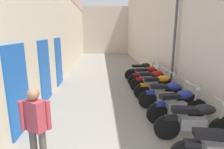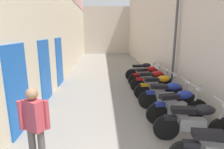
{
  "view_description": "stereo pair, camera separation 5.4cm",
  "coord_description": "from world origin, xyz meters",
  "px_view_note": "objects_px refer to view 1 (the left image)",
  "views": [
    {
      "loc": [
        -0.51,
        -0.98,
        2.47
      ],
      "look_at": [
        -0.16,
        4.99,
        1.08
      ],
      "focal_mm": 29.46,
      "sensor_mm": 36.0,
      "label": 1
    },
    {
      "loc": [
        -0.46,
        -0.98,
        2.47
      ],
      "look_at": [
        -0.16,
        4.99,
        1.08
      ],
      "focal_mm": 29.46,
      "sensor_mm": 36.0,
      "label": 2
    }
  ],
  "objects_px": {
    "motorcycle_sixth": "(152,80)",
    "motorcycle_seventh": "(147,75)",
    "motorcycle_second": "(196,121)",
    "street_lamp": "(173,23)",
    "motorcycle_fourth": "(168,94)",
    "motorcycle_third": "(178,104)",
    "motorcycle_eighth": "(142,71)",
    "motorcycle_fifth": "(158,86)",
    "pedestrian_by_doorway": "(36,125)"
  },
  "relations": [
    {
      "from": "pedestrian_by_doorway",
      "to": "motorcycle_sixth",
      "type": "bearing_deg",
      "value": 53.21
    },
    {
      "from": "motorcycle_third",
      "to": "motorcycle_fifth",
      "type": "distance_m",
      "value": 1.8
    },
    {
      "from": "motorcycle_third",
      "to": "motorcycle_sixth",
      "type": "height_order",
      "value": "same"
    },
    {
      "from": "motorcycle_sixth",
      "to": "motorcycle_third",
      "type": "bearing_deg",
      "value": -90.0
    },
    {
      "from": "motorcycle_seventh",
      "to": "pedestrian_by_doorway",
      "type": "height_order",
      "value": "pedestrian_by_doorway"
    },
    {
      "from": "motorcycle_fifth",
      "to": "motorcycle_seventh",
      "type": "xyz_separation_m",
      "value": [
        -0.0,
        1.77,
        0.0
      ]
    },
    {
      "from": "pedestrian_by_doorway",
      "to": "motorcycle_fourth",
      "type": "bearing_deg",
      "value": 38.18
    },
    {
      "from": "street_lamp",
      "to": "motorcycle_seventh",
      "type": "bearing_deg",
      "value": 125.25
    },
    {
      "from": "street_lamp",
      "to": "motorcycle_fourth",
      "type": "bearing_deg",
      "value": -111.92
    },
    {
      "from": "motorcycle_fifth",
      "to": "motorcycle_sixth",
      "type": "height_order",
      "value": "same"
    },
    {
      "from": "motorcycle_sixth",
      "to": "motorcycle_seventh",
      "type": "xyz_separation_m",
      "value": [
        -0.0,
        0.94,
        0.0
      ]
    },
    {
      "from": "motorcycle_second",
      "to": "motorcycle_seventh",
      "type": "height_order",
      "value": "same"
    },
    {
      "from": "motorcycle_second",
      "to": "street_lamp",
      "type": "relative_size",
      "value": 0.38
    },
    {
      "from": "motorcycle_seventh",
      "to": "motorcycle_fourth",
      "type": "bearing_deg",
      "value": -90.0
    },
    {
      "from": "motorcycle_fifth",
      "to": "pedestrian_by_doorway",
      "type": "xyz_separation_m",
      "value": [
        -3.26,
        -3.52,
        0.42
      ]
    },
    {
      "from": "motorcycle_seventh",
      "to": "street_lamp",
      "type": "distance_m",
      "value": 2.6
    },
    {
      "from": "motorcycle_sixth",
      "to": "motorcycle_fourth",
      "type": "bearing_deg",
      "value": -90.0
    },
    {
      "from": "motorcycle_fourth",
      "to": "motorcycle_eighth",
      "type": "bearing_deg",
      "value": 90.0
    },
    {
      "from": "motorcycle_third",
      "to": "motorcycle_seventh",
      "type": "xyz_separation_m",
      "value": [
        -0.0,
        3.58,
        0.0
      ]
    },
    {
      "from": "motorcycle_seventh",
      "to": "motorcycle_third",
      "type": "bearing_deg",
      "value": -90.0
    },
    {
      "from": "street_lamp",
      "to": "motorcycle_eighth",
      "type": "bearing_deg",
      "value": 109.58
    },
    {
      "from": "motorcycle_fourth",
      "to": "motorcycle_eighth",
      "type": "xyz_separation_m",
      "value": [
        -0.0,
        3.72,
        0.0
      ]
    },
    {
      "from": "motorcycle_sixth",
      "to": "motorcycle_eighth",
      "type": "bearing_deg",
      "value": 90.0
    },
    {
      "from": "motorcycle_second",
      "to": "pedestrian_by_doorway",
      "type": "distance_m",
      "value": 3.37
    },
    {
      "from": "motorcycle_third",
      "to": "motorcycle_fifth",
      "type": "xyz_separation_m",
      "value": [
        0.0,
        1.8,
        0.0
      ]
    },
    {
      "from": "motorcycle_sixth",
      "to": "motorcycle_eighth",
      "type": "height_order",
      "value": "same"
    },
    {
      "from": "motorcycle_fourth",
      "to": "motorcycle_seventh",
      "type": "bearing_deg",
      "value": 90.0
    },
    {
      "from": "motorcycle_second",
      "to": "motorcycle_third",
      "type": "bearing_deg",
      "value": 90.0
    },
    {
      "from": "motorcycle_second",
      "to": "motorcycle_third",
      "type": "height_order",
      "value": "same"
    },
    {
      "from": "motorcycle_eighth",
      "to": "street_lamp",
      "type": "xyz_separation_m",
      "value": [
        0.7,
        -1.97,
        2.3
      ]
    },
    {
      "from": "motorcycle_fifth",
      "to": "pedestrian_by_doorway",
      "type": "distance_m",
      "value": 4.82
    },
    {
      "from": "motorcycle_second",
      "to": "motorcycle_fourth",
      "type": "height_order",
      "value": "same"
    },
    {
      "from": "street_lamp",
      "to": "motorcycle_fifth",
      "type": "bearing_deg",
      "value": -131.92
    },
    {
      "from": "motorcycle_third",
      "to": "motorcycle_fourth",
      "type": "distance_m",
      "value": 0.84
    },
    {
      "from": "motorcycle_second",
      "to": "street_lamp",
      "type": "height_order",
      "value": "street_lamp"
    },
    {
      "from": "motorcycle_second",
      "to": "pedestrian_by_doorway",
      "type": "height_order",
      "value": "pedestrian_by_doorway"
    },
    {
      "from": "motorcycle_second",
      "to": "motorcycle_fifth",
      "type": "bearing_deg",
      "value": 90.0
    },
    {
      "from": "motorcycle_second",
      "to": "motorcycle_eighth",
      "type": "relative_size",
      "value": 1.0
    },
    {
      "from": "motorcycle_fourth",
      "to": "motorcycle_seventh",
      "type": "distance_m",
      "value": 2.74
    },
    {
      "from": "motorcycle_fourth",
      "to": "motorcycle_sixth",
      "type": "xyz_separation_m",
      "value": [
        0.0,
        1.79,
        0.0
      ]
    },
    {
      "from": "motorcycle_fourth",
      "to": "pedestrian_by_doorway",
      "type": "height_order",
      "value": "pedestrian_by_doorway"
    },
    {
      "from": "motorcycle_eighth",
      "to": "street_lamp",
      "type": "distance_m",
      "value": 3.11
    },
    {
      "from": "motorcycle_fourth",
      "to": "motorcycle_sixth",
      "type": "height_order",
      "value": "same"
    },
    {
      "from": "motorcycle_third",
      "to": "motorcycle_fifth",
      "type": "height_order",
      "value": "same"
    },
    {
      "from": "motorcycle_eighth",
      "to": "street_lamp",
      "type": "relative_size",
      "value": 0.38
    },
    {
      "from": "motorcycle_seventh",
      "to": "pedestrian_by_doorway",
      "type": "distance_m",
      "value": 6.23
    },
    {
      "from": "motorcycle_third",
      "to": "street_lamp",
      "type": "xyz_separation_m",
      "value": [
        0.7,
        2.58,
        2.3
      ]
    },
    {
      "from": "motorcycle_seventh",
      "to": "motorcycle_sixth",
      "type": "bearing_deg",
      "value": -89.99
    },
    {
      "from": "motorcycle_sixth",
      "to": "motorcycle_seventh",
      "type": "height_order",
      "value": "same"
    },
    {
      "from": "motorcycle_fifth",
      "to": "street_lamp",
      "type": "xyz_separation_m",
      "value": [
        0.7,
        0.78,
        2.3
      ]
    }
  ]
}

